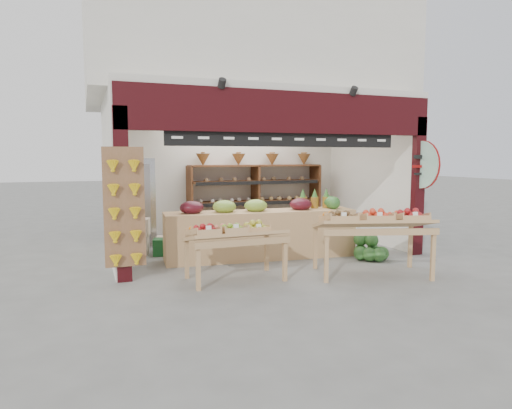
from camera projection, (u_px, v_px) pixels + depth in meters
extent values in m
plane|color=slate|center=(265.00, 254.00, 8.94)|extent=(60.00, 60.00, 0.00)
cube|color=beige|center=(230.00, 174.00, 10.92)|extent=(5.76, 0.18, 3.00)
cube|color=beige|center=(112.00, 179.00, 8.36)|extent=(0.18, 3.38, 3.00)
cube|color=beige|center=(370.00, 175.00, 10.32)|extent=(0.18, 3.38, 3.00)
cube|color=beige|center=(255.00, 99.00, 9.18)|extent=(5.76, 3.38, 0.12)
cube|color=beige|center=(237.00, 52.00, 10.09)|extent=(6.36, 4.60, 2.40)
cube|color=black|center=(289.00, 112.00, 7.69)|extent=(5.70, 0.14, 0.70)
cube|color=black|center=(122.00, 195.00, 6.86)|extent=(0.22, 0.14, 2.65)
cube|color=black|center=(418.00, 187.00, 8.79)|extent=(0.22, 0.14, 2.65)
cube|color=black|center=(288.00, 139.00, 7.76)|extent=(4.20, 0.05, 0.26)
cylinder|color=white|center=(292.00, 125.00, 7.84)|extent=(0.34, 0.05, 0.34)
cube|color=#8C5D3F|center=(124.00, 207.00, 6.80)|extent=(0.60, 0.04, 1.80)
cylinder|color=#ACD8C3|center=(422.00, 165.00, 8.66)|extent=(0.04, 0.90, 0.90)
cylinder|color=maroon|center=(423.00, 165.00, 8.64)|extent=(0.01, 0.92, 0.92)
cube|color=brown|center=(190.00, 204.00, 10.28)|extent=(0.05, 0.53, 1.69)
cube|color=brown|center=(256.00, 201.00, 10.84)|extent=(0.05, 0.53, 1.69)
cube|color=brown|center=(315.00, 199.00, 11.40)|extent=(0.05, 0.53, 1.69)
cube|color=brown|center=(256.00, 221.00, 10.89)|extent=(3.18, 0.53, 0.04)
cube|color=brown|center=(256.00, 201.00, 10.84)|extent=(3.18, 0.53, 0.04)
cube|color=brown|center=(256.00, 181.00, 10.79)|extent=(3.18, 0.53, 0.04)
cube|color=brown|center=(256.00, 166.00, 10.75)|extent=(3.18, 0.53, 0.04)
cone|color=olive|center=(203.00, 160.00, 10.29)|extent=(0.32, 0.32, 0.28)
cone|color=olive|center=(239.00, 160.00, 10.59)|extent=(0.32, 0.32, 0.28)
cone|color=olive|center=(272.00, 160.00, 10.88)|extent=(0.32, 0.32, 0.28)
cone|color=olive|center=(304.00, 159.00, 11.18)|extent=(0.32, 0.32, 0.28)
cube|color=silver|center=(134.00, 203.00, 9.61)|extent=(0.84, 0.84, 1.87)
cube|color=beige|center=(137.00, 245.00, 8.87)|extent=(0.52, 0.44, 0.39)
cube|color=beige|center=(139.00, 227.00, 8.85)|extent=(0.47, 0.41, 0.32)
cube|color=#155021|center=(165.00, 247.00, 8.83)|extent=(0.50, 0.42, 0.32)
cube|color=beige|center=(167.00, 244.00, 9.23)|extent=(0.45, 0.39, 0.30)
cube|color=tan|center=(261.00, 234.00, 8.56)|extent=(3.62, 1.01, 0.89)
ellipsoid|color=#59141E|center=(192.00, 208.00, 8.16)|extent=(0.44, 0.40, 0.24)
ellipsoid|color=#8CB23F|center=(224.00, 207.00, 8.32)|extent=(0.44, 0.40, 0.24)
ellipsoid|color=#8CB23F|center=(256.00, 206.00, 8.48)|extent=(0.44, 0.40, 0.24)
ellipsoid|color=#59141E|center=(301.00, 204.00, 8.72)|extent=(0.44, 0.40, 0.24)
cylinder|color=olive|center=(303.00, 203.00, 8.89)|extent=(0.15, 0.15, 0.22)
cylinder|color=olive|center=(315.00, 203.00, 8.95)|extent=(0.15, 0.15, 0.22)
cylinder|color=olive|center=(326.00, 202.00, 9.02)|extent=(0.15, 0.15, 0.22)
cube|color=tan|center=(235.00, 236.00, 7.01)|extent=(1.49, 0.85, 0.22)
cube|color=tan|center=(198.00, 270.00, 6.47)|extent=(0.06, 0.06, 0.59)
cube|color=tan|center=(285.00, 262.00, 6.97)|extent=(0.06, 0.06, 0.59)
cube|color=tan|center=(187.00, 260.00, 7.13)|extent=(0.06, 0.06, 0.59)
cube|color=tan|center=(267.00, 253.00, 7.63)|extent=(0.06, 0.06, 0.59)
cube|color=tan|center=(372.00, 224.00, 7.31)|extent=(1.98, 1.47, 0.26)
cube|color=tan|center=(326.00, 259.00, 6.88)|extent=(0.08, 0.08, 0.73)
cube|color=tan|center=(433.00, 258.00, 6.97)|extent=(0.08, 0.08, 0.73)
cube|color=tan|center=(315.00, 248.00, 7.74)|extent=(0.08, 0.08, 0.73)
cube|color=tan|center=(410.00, 246.00, 7.84)|extent=(0.08, 0.08, 0.73)
sphere|color=#194B1E|center=(369.00, 254.00, 8.30)|extent=(0.26, 0.26, 0.26)
sphere|color=#194B1E|center=(382.00, 253.00, 8.40)|extent=(0.26, 0.26, 0.26)
sphere|color=#194B1E|center=(361.00, 252.00, 8.56)|extent=(0.26, 0.26, 0.26)
sphere|color=#194B1E|center=(373.00, 250.00, 8.65)|extent=(0.26, 0.26, 0.26)
sphere|color=#194B1E|center=(372.00, 240.00, 8.45)|extent=(0.26, 0.26, 0.26)
sphere|color=#194B1E|center=(379.00, 255.00, 8.26)|extent=(0.26, 0.26, 0.26)
sphere|color=#194B1E|center=(361.00, 253.00, 8.40)|extent=(0.26, 0.26, 0.26)
sphere|color=#194B1E|center=(360.00, 239.00, 8.55)|extent=(0.26, 0.26, 0.26)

